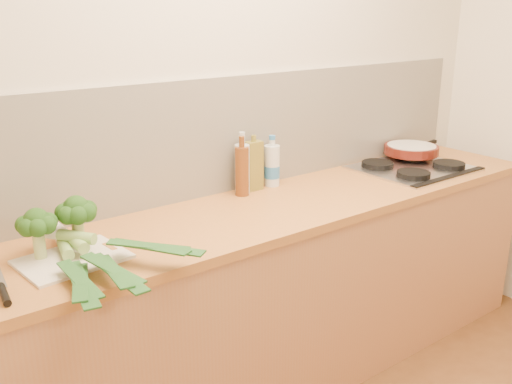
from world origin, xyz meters
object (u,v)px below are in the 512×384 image
Objects in this scene: chopping_board at (73,259)px; skillet at (412,149)px; gas_hob at (414,167)px; chefs_knife at (2,290)px.

skillet is (2.03, 0.16, 0.06)m from chopping_board.
chefs_knife is at bearing -176.57° from gas_hob.
chopping_board is at bearing 26.85° from chefs_knife.
gas_hob is at bearing -147.13° from skillet.
skillet is (0.14, 0.13, 0.05)m from gas_hob.
chopping_board is 0.79× the size of skillet.
gas_hob is 1.76× the size of chefs_knife.
gas_hob reaches higher than chefs_knife.
gas_hob is 1.31× the size of skillet.
chefs_knife is (-0.26, -0.10, 0.00)m from chopping_board.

